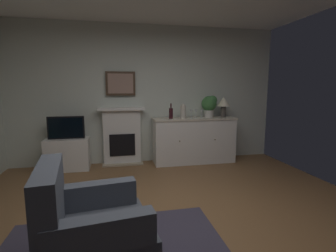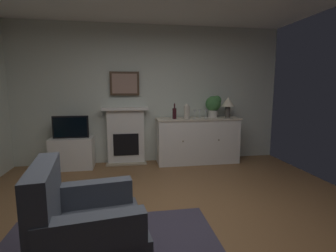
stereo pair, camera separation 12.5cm
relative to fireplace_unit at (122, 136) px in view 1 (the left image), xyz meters
name	(u,v)px [view 1 (the left image)]	position (x,y,z in m)	size (l,w,h in m)	color
ground_plane	(178,234)	(0.49, -2.51, -0.60)	(5.27, 5.33, 0.10)	brown
wall_rear	(146,95)	(0.49, 0.13, 0.78)	(5.27, 0.06, 2.67)	silver
fireplace_unit	(122,136)	(0.00, 0.00, 0.00)	(0.87, 0.30, 1.10)	white
framed_picture	(121,84)	(0.00, 0.05, 1.00)	(0.55, 0.04, 0.45)	#473323
sideboard_cabinet	(194,140)	(1.39, -0.18, -0.10)	(1.62, 0.49, 0.89)	white
table_lamp	(224,103)	(2.00, -0.18, 0.62)	(0.26, 0.26, 0.40)	#4C4742
wine_bottle	(171,113)	(0.92, -0.22, 0.45)	(0.08, 0.08, 0.29)	#331419
wine_glass_left	(191,112)	(1.31, -0.23, 0.46)	(0.07, 0.07, 0.16)	silver
wine_glass_center	(196,112)	(1.42, -0.18, 0.46)	(0.07, 0.07, 0.16)	silver
wine_glass_right	(202,112)	(1.53, -0.22, 0.46)	(0.07, 0.07, 0.16)	silver
vase_decorative	(183,111)	(1.16, -0.23, 0.48)	(0.11, 0.11, 0.28)	beige
tv_cabinet	(68,154)	(-0.97, -0.16, -0.26)	(0.75, 0.42, 0.57)	white
tv_set	(66,128)	(-0.97, -0.19, 0.22)	(0.62, 0.07, 0.40)	black
potted_plant_small	(210,104)	(1.72, -0.13, 0.60)	(0.30, 0.30, 0.43)	beige
armchair	(89,231)	(-0.33, -3.00, -0.17)	(0.90, 0.87, 0.92)	#474C56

